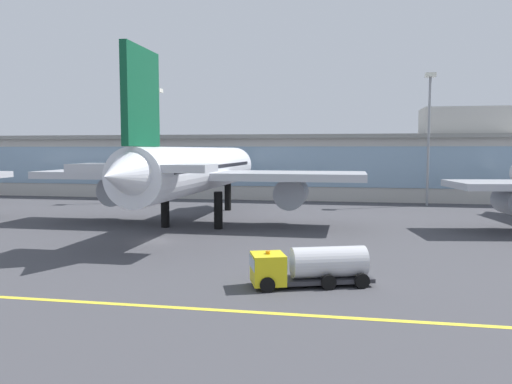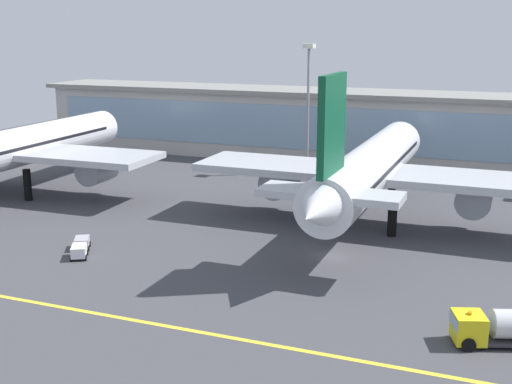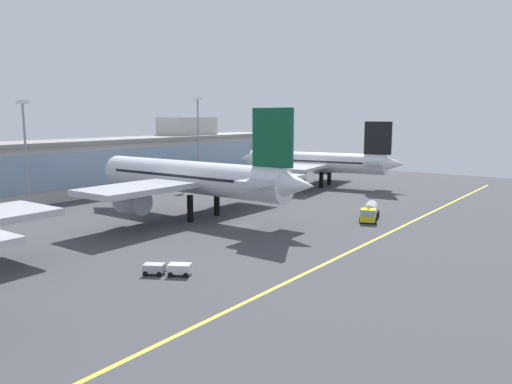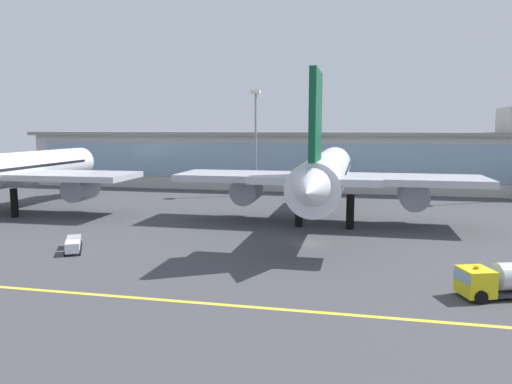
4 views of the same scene
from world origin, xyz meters
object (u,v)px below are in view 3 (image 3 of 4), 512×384
at_px(airliner_far_right, 316,162).
at_px(apron_light_mast_west, 198,128).
at_px(apron_light_mast_centre, 25,139).
at_px(airliner_near_right, 191,178).
at_px(baggage_tug_near, 168,269).
at_px(fuel_tanker_truck, 370,212).

bearing_deg(airliner_far_right, apron_light_mast_west, 22.62).
bearing_deg(apron_light_mast_centre, airliner_far_right, -20.49).
xyz_separation_m(airliner_near_right, apron_light_mast_centre, (-16.41, 27.31, 7.05)).
bearing_deg(apron_light_mast_centre, apron_light_mast_west, 2.66).
relative_size(baggage_tug_near, apron_light_mast_west, 0.24).
bearing_deg(airliner_far_right, fuel_tanker_truck, 123.52).
height_order(baggage_tug_near, apron_light_mast_centre, apron_light_mast_centre).
distance_m(apron_light_mast_west, apron_light_mast_centre, 50.11).
height_order(airliner_far_right, apron_light_mast_west, apron_light_mast_west).
xyz_separation_m(baggage_tug_near, apron_light_mast_centre, (10.59, 49.34, 13.53)).
distance_m(baggage_tug_near, apron_light_mast_west, 80.99).
relative_size(airliner_near_right, apron_light_mast_west, 2.21).
xyz_separation_m(airliner_near_right, baggage_tug_near, (-26.99, -22.03, -6.49)).
bearing_deg(fuel_tanker_truck, apron_light_mast_centre, -77.92).
distance_m(airliner_far_right, apron_light_mast_centre, 71.64).
bearing_deg(airliner_near_right, baggage_tug_near, 129.37).
distance_m(airliner_near_right, apron_light_mast_west, 45.57).
height_order(apron_light_mast_west, apron_light_mast_centre, apron_light_mast_west).
xyz_separation_m(airliner_near_right, apron_light_mast_west, (33.64, 29.64, 8.14)).
relative_size(airliner_near_right, fuel_tanker_truck, 5.58).
xyz_separation_m(airliner_far_right, apron_light_mast_centre, (-66.68, 24.92, 8.02)).
distance_m(baggage_tug_near, apron_light_mast_centre, 52.25).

